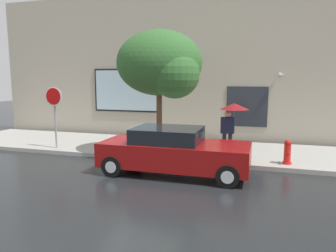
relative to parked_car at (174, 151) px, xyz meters
name	(u,v)px	position (x,y,z in m)	size (l,w,h in m)	color
ground_plane	(144,170)	(-1.01, 0.10, -0.72)	(60.00, 60.00, 0.00)	black
sidewalk	(170,149)	(-1.01, 3.10, -0.64)	(20.00, 4.00, 0.15)	#A3A099
building_facade	(185,67)	(-1.04, 5.60, 2.77)	(20.00, 0.67, 7.00)	#B2A893
parked_car	(174,151)	(0.00, 0.00, 0.00)	(4.54, 1.93, 1.44)	maroon
fire_hydrant	(287,152)	(3.43, 1.64, -0.17)	(0.30, 0.44, 0.81)	red
pedestrian_with_umbrella	(232,114)	(1.55, 2.24, 0.98)	(1.04, 1.04, 1.92)	black
street_tree	(162,65)	(-0.92, 1.73, 2.70)	(3.14, 2.67, 4.53)	#4C3823
stop_sign	(54,105)	(-5.38, 1.52, 1.18)	(0.76, 0.10, 2.48)	gray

